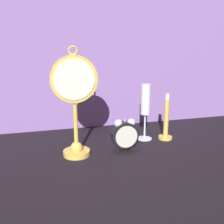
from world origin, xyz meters
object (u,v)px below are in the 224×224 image
Objects in this scene: pocket_watch_on_stand at (75,102)px; alarm_clock_twin_bell at (125,134)px; brass_candlestick at (166,123)px; champagne_flute at (145,104)px.

alarm_clock_twin_bell is (0.16, -0.01, -0.12)m from pocket_watch_on_stand.
pocket_watch_on_stand is 3.08× the size of alarm_clock_twin_bell.
brass_candlestick is at bearing 20.17° from alarm_clock_twin_bell.
pocket_watch_on_stand is 0.38m from brass_candlestick.
pocket_watch_on_stand reaches higher than champagne_flute.
pocket_watch_on_stand is 0.29m from champagne_flute.
champagne_flute is 0.11m from brass_candlestick.
champagne_flute is at bearing 16.48° from pocket_watch_on_stand.
alarm_clock_twin_bell is at bearing -3.45° from pocket_watch_on_stand.
pocket_watch_on_stand is 0.20m from alarm_clock_twin_bell.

